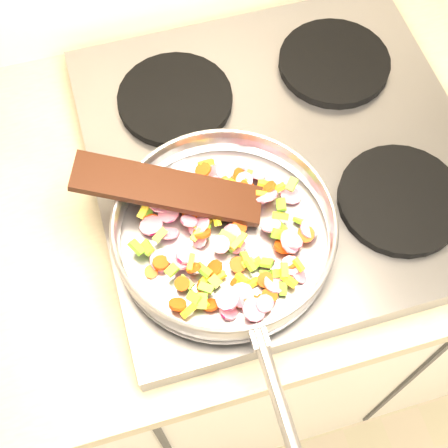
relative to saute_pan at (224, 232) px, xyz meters
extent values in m
cube|color=#939399|center=(0.14, 0.14, -0.07)|extent=(0.60, 0.60, 0.04)
cylinder|color=black|center=(0.00, 0.00, -0.04)|extent=(0.19, 0.19, 0.02)
cylinder|color=black|center=(0.28, 0.00, -0.04)|extent=(0.19, 0.19, 0.02)
cylinder|color=black|center=(0.00, 0.28, -0.04)|extent=(0.19, 0.19, 0.02)
cylinder|color=black|center=(0.28, 0.28, -0.04)|extent=(0.19, 0.19, 0.02)
cylinder|color=#9E9EA5|center=(0.00, 0.00, -0.03)|extent=(0.31, 0.31, 0.01)
torus|color=#9E9EA5|center=(0.00, 0.00, 0.00)|extent=(0.35, 0.35, 0.05)
torus|color=#9E9EA5|center=(0.00, 0.00, 0.02)|extent=(0.31, 0.31, 0.01)
cylinder|color=#9E9EA5|center=(0.00, -0.25, 0.01)|extent=(0.02, 0.19, 0.02)
cube|color=#9E9EA5|center=(0.00, -0.16, 0.01)|extent=(0.02, 0.03, 0.02)
cylinder|color=#DC400E|center=(0.05, 0.05, -0.01)|extent=(0.03, 0.03, 0.02)
cube|color=yellow|center=(0.00, 0.03, 0.00)|extent=(0.01, 0.03, 0.02)
cube|color=#68B028|center=(0.12, 0.05, 0.00)|extent=(0.02, 0.02, 0.01)
cylinder|color=#DC400E|center=(0.08, 0.05, -0.01)|extent=(0.03, 0.02, 0.02)
cube|color=yellow|center=(0.06, 0.08, -0.01)|extent=(0.02, 0.02, 0.01)
cylinder|color=#DC400E|center=(0.08, -0.07, -0.01)|extent=(0.02, 0.02, 0.01)
cube|color=yellow|center=(0.05, 0.09, -0.02)|extent=(0.01, 0.02, 0.01)
cylinder|color=#DC400E|center=(-0.05, -0.07, -0.02)|extent=(0.02, 0.03, 0.01)
cylinder|color=#DC400E|center=(0.03, 0.08, -0.01)|extent=(0.04, 0.04, 0.01)
cylinder|color=#CE145B|center=(-0.03, 0.06, -0.01)|extent=(0.04, 0.04, 0.01)
cube|color=#68B028|center=(-0.04, -0.04, -0.01)|extent=(0.02, 0.03, 0.02)
cube|color=#68B028|center=(0.05, -0.08, -0.01)|extent=(0.02, 0.01, 0.02)
cylinder|color=#CE145B|center=(-0.03, 0.02, -0.01)|extent=(0.05, 0.05, 0.03)
cube|color=#68B028|center=(0.02, -0.04, -0.01)|extent=(0.01, 0.02, 0.01)
cylinder|color=#DC400E|center=(-0.06, -0.04, 0.00)|extent=(0.03, 0.03, 0.02)
cube|color=yellow|center=(0.00, -0.09, -0.02)|extent=(0.02, 0.02, 0.01)
cylinder|color=#DC400E|center=(-0.04, 0.05, -0.01)|extent=(0.04, 0.04, 0.01)
cube|color=#68B028|center=(0.02, -0.06, 0.00)|extent=(0.02, 0.02, 0.01)
cube|color=#68B028|center=(-0.07, -0.08, 0.00)|extent=(0.02, 0.02, 0.02)
cube|color=yellow|center=(-0.10, 0.07, -0.01)|extent=(0.02, 0.02, 0.02)
cylinder|color=#CE145B|center=(-0.06, -0.02, 0.00)|extent=(0.04, 0.04, 0.01)
cube|color=yellow|center=(0.10, 0.05, -0.01)|extent=(0.02, 0.01, 0.01)
cylinder|color=#CE145B|center=(0.05, -0.05, -0.02)|extent=(0.04, 0.03, 0.02)
cylinder|color=#CE145B|center=(0.08, -0.04, 0.00)|extent=(0.04, 0.05, 0.03)
cylinder|color=#DC400E|center=(0.00, 0.11, 0.00)|extent=(0.03, 0.04, 0.02)
cylinder|color=#CE145B|center=(-0.08, 0.08, -0.01)|extent=(0.04, 0.04, 0.02)
cube|color=#68B028|center=(-0.07, 0.07, -0.02)|extent=(0.02, 0.02, 0.02)
cube|color=#68B028|center=(0.04, -0.06, -0.01)|extent=(0.02, 0.02, 0.01)
cylinder|color=#DC400E|center=(-0.09, 0.05, -0.02)|extent=(0.04, 0.04, 0.01)
cylinder|color=#CE145B|center=(-0.08, 0.03, -0.02)|extent=(0.04, 0.03, 0.03)
cube|color=#68B028|center=(-0.11, 0.01, -0.01)|extent=(0.02, 0.02, 0.02)
cube|color=#68B028|center=(-0.06, -0.09, -0.01)|extent=(0.02, 0.02, 0.02)
cylinder|color=#CE145B|center=(-0.07, 0.06, -0.01)|extent=(0.04, 0.04, 0.01)
cube|color=#68B028|center=(0.04, -0.07, -0.02)|extent=(0.02, 0.02, 0.01)
cube|color=yellow|center=(0.07, 0.04, 0.00)|extent=(0.03, 0.01, 0.01)
cube|color=#68B028|center=(0.07, -0.01, -0.01)|extent=(0.02, 0.02, 0.02)
cube|color=yellow|center=(-0.06, -0.09, -0.01)|extent=(0.02, 0.02, 0.01)
cylinder|color=#CE145B|center=(-0.07, 0.10, 0.00)|extent=(0.04, 0.04, 0.02)
cube|color=#68B028|center=(0.08, -0.03, -0.01)|extent=(0.02, 0.02, 0.01)
cylinder|color=#DC400E|center=(-0.01, 0.06, 0.00)|extent=(0.03, 0.04, 0.03)
cube|color=yellow|center=(0.08, 0.01, -0.01)|extent=(0.03, 0.02, 0.01)
cube|color=yellow|center=(-0.04, -0.05, -0.02)|extent=(0.02, 0.02, 0.02)
cube|color=#68B028|center=(0.01, -0.11, -0.02)|extent=(0.02, 0.03, 0.01)
cylinder|color=#CE145B|center=(0.01, -0.12, -0.01)|extent=(0.05, 0.05, 0.02)
cylinder|color=#CE145B|center=(0.02, -0.02, -0.02)|extent=(0.03, 0.02, 0.02)
cylinder|color=#DC400E|center=(0.11, -0.03, -0.01)|extent=(0.03, 0.03, 0.02)
cube|color=yellow|center=(-0.02, -0.06, -0.02)|extent=(0.02, 0.01, 0.01)
cylinder|color=#DC400E|center=(0.01, -0.11, -0.01)|extent=(0.03, 0.03, 0.02)
cube|color=yellow|center=(0.06, -0.08, 0.00)|extent=(0.01, 0.02, 0.01)
cylinder|color=#CE145B|center=(-0.04, 0.01, -0.02)|extent=(0.03, 0.04, 0.03)
cylinder|color=#CE145B|center=(-0.01, -0.02, 0.00)|extent=(0.03, 0.03, 0.02)
cylinder|color=#CE145B|center=(-0.02, -0.10, 0.00)|extent=(0.04, 0.04, 0.02)
cube|color=#68B028|center=(-0.08, -0.04, 0.00)|extent=(0.02, 0.02, 0.01)
cylinder|color=#DC400E|center=(0.05, 0.06, -0.01)|extent=(0.03, 0.03, 0.02)
cylinder|color=#DC400E|center=(-0.01, -0.10, -0.02)|extent=(0.02, 0.02, 0.01)
cube|color=#68B028|center=(0.00, 0.10, -0.01)|extent=(0.02, 0.02, 0.02)
cylinder|color=#CE145B|center=(0.04, 0.03, -0.02)|extent=(0.04, 0.05, 0.03)
cylinder|color=#DC400E|center=(0.03, -0.10, -0.01)|extent=(0.03, 0.03, 0.01)
cube|color=yellow|center=(0.00, 0.09, -0.02)|extent=(0.02, 0.02, 0.01)
cylinder|color=#DC400E|center=(-0.03, -0.04, -0.02)|extent=(0.03, 0.03, 0.02)
cube|color=yellow|center=(0.07, -0.09, -0.01)|extent=(0.02, 0.03, 0.01)
cube|color=#68B028|center=(-0.07, -0.05, -0.01)|extent=(0.02, 0.02, 0.01)
cube|color=#68B028|center=(-0.03, 0.02, -0.01)|extent=(0.03, 0.02, 0.01)
cube|color=#68B028|center=(0.03, -0.05, -0.01)|extent=(0.02, 0.02, 0.02)
cylinder|color=#DC400E|center=(0.08, 0.05, 0.00)|extent=(0.02, 0.03, 0.02)
cylinder|color=#CE145B|center=(-0.03, -0.11, -0.02)|extent=(0.03, 0.04, 0.02)
cube|color=yellow|center=(0.01, 0.08, -0.02)|extent=(0.02, 0.02, 0.01)
cylinder|color=#CE145B|center=(0.01, 0.00, -0.01)|extent=(0.04, 0.05, 0.04)
cube|color=#68B028|center=(0.03, 0.06, 0.00)|extent=(0.02, 0.02, 0.01)
cube|color=yellow|center=(0.01, -0.02, 0.00)|extent=(0.02, 0.02, 0.01)
cube|color=#68B028|center=(0.01, -0.02, -0.02)|extent=(0.03, 0.02, 0.01)
cylinder|color=#DC400E|center=(-0.03, 0.01, -0.01)|extent=(0.03, 0.03, 0.02)
cylinder|color=#DC400E|center=(0.01, -0.05, -0.01)|extent=(0.03, 0.02, 0.02)
cylinder|color=#CE145B|center=(-0.07, 0.09, -0.02)|extent=(0.05, 0.05, 0.02)
cube|color=#68B028|center=(-0.10, 0.08, -0.02)|extent=(0.02, 0.02, 0.02)
cylinder|color=#DC400E|center=(-0.11, -0.02, -0.02)|extent=(0.02, 0.02, 0.01)
cube|color=#68B028|center=(0.09, 0.02, -0.01)|extent=(0.02, 0.02, 0.01)
cylinder|color=#CE145B|center=(0.07, 0.09, -0.01)|extent=(0.04, 0.04, 0.03)
cylinder|color=#CE145B|center=(0.05, 0.08, -0.01)|extent=(0.03, 0.03, 0.02)
cube|color=yellow|center=(0.02, -0.02, -0.01)|extent=(0.02, 0.02, 0.01)
cylinder|color=#DC400E|center=(0.03, -0.08, -0.01)|extent=(0.03, 0.03, 0.02)
cube|color=yellow|center=(-0.04, 0.01, -0.01)|extent=(0.02, 0.02, 0.01)
cube|color=#68B028|center=(-0.09, 0.02, -0.01)|extent=(0.02, 0.02, 0.01)
cube|color=#68B028|center=(0.08, -0.01, -0.02)|extent=(0.02, 0.03, 0.02)
cube|color=yellow|center=(0.01, 0.12, -0.01)|extent=(0.03, 0.02, 0.02)
cylinder|color=#CE145B|center=(-0.10, -0.01, -0.02)|extent=(0.05, 0.05, 0.02)
cube|color=yellow|center=(-0.06, -0.03, 0.00)|extent=(0.02, 0.03, 0.01)
cube|color=yellow|center=(0.03, 0.08, -0.01)|extent=(0.02, 0.03, 0.02)
cube|color=yellow|center=(0.00, 0.06, -0.01)|extent=(0.02, 0.01, 0.01)
cube|color=yellow|center=(0.08, -0.08, 0.00)|extent=(0.01, 0.02, 0.01)
cube|color=yellow|center=(0.08, 0.07, -0.01)|extent=(0.02, 0.02, 0.01)
cylinder|color=#CE145B|center=(-0.07, -0.02, -0.01)|extent=(0.04, 0.04, 0.02)
cube|color=yellow|center=(0.01, -0.07, -0.02)|extent=(0.02, 0.02, 0.02)
cube|color=#68B028|center=(-0.05, 0.08, -0.01)|extent=(0.03, 0.02, 0.01)
cube|color=yellow|center=(-0.08, -0.09, -0.01)|extent=(0.03, 0.02, 0.02)
cylinder|color=#CE145B|center=(0.12, 0.00, -0.01)|extent=(0.03, 0.03, 0.03)
cylinder|color=#DC400E|center=(0.00, -0.08, -0.02)|extent=(0.03, 0.04, 0.03)
cylinder|color=#CE145B|center=(0.04, -0.09, -0.01)|extent=(0.03, 0.04, 0.02)
cylinder|color=#CE145B|center=(0.00, -0.09, -0.01)|extent=(0.04, 0.04, 0.02)
cylinder|color=#DC400E|center=(-0.05, -0.09, -0.02)|extent=(0.03, 0.03, 0.02)
cube|color=yellow|center=(-0.05, 0.09, -0.02)|extent=(0.02, 0.02, 0.01)
cylinder|color=#CE145B|center=(0.07, -0.07, -0.01)|extent=(0.03, 0.03, 0.01)
cylinder|color=#DC400E|center=(0.02, -0.11, -0.01)|extent=(0.02, 0.02, 0.01)
cube|color=#68B028|center=(0.00, -0.01, 0.00)|extent=(0.03, 0.03, 0.01)
cylinder|color=#CE145B|center=(0.07, 0.04, 0.00)|extent=(0.05, 0.04, 0.03)
cylinder|color=#CE145B|center=(0.09, -0.04, 0.00)|extent=(0.04, 0.04, 0.02)
cylinder|color=#CE145B|center=(0.07, 0.05, -0.01)|extent=(0.04, 0.04, 0.01)
cylinder|color=#CE145B|center=(0.11, 0.04, -0.02)|extent=(0.04, 0.04, 0.01)
cube|color=#68B028|center=(-0.03, -0.06, -0.01)|extent=(0.02, 0.02, 0.01)
cylinder|color=#CE145B|center=(0.02, -0.12, 0.00)|extent=(0.04, 0.03, 0.03)
cylinder|color=#DC400E|center=(0.05, 0.09, -0.01)|extent=(0.03, 0.04, 0.03)
cylinder|color=#CE145B|center=(-0.10, 0.05, -0.02)|extent=(0.04, 0.03, 0.01)
cube|color=#68B028|center=(0.00, 0.05, -0.01)|extent=(0.02, 0.01, 0.01)
cube|color=yellow|center=(-0.01, 0.04, -0.02)|extent=(0.03, 0.03, 0.02)
cylinder|color=#DC400E|center=(-0.10, -0.02, -0.01)|extent=(0.03, 0.03, 0.01)
cylinder|color=#CE145B|center=(0.00, -0.09, -0.01)|extent=(0.03, 0.03, 0.01)
cube|color=yellow|center=(0.00, -0.07, -0.02)|extent=(0.02, 0.02, 0.01)
cylinder|color=#CE145B|center=(0.03, 0.10, 0.00)|extent=(0.03, 0.03, 0.02)
cube|color=yellow|center=(0.02, -0.05, -0.01)|extent=(0.02, 0.02, 0.01)
cube|color=yellow|center=(0.02, -0.08, -0.02)|extent=(0.02, 0.02, 0.01)
cylinder|color=#CE145B|center=(-0.04, 0.03, 0.00)|extent=(0.03, 0.03, 0.02)
cylinder|color=#CE145B|center=(0.12, -0.03, -0.01)|extent=(0.04, 0.04, 0.02)
cylinder|color=#CE145B|center=(-0.03, 0.07, -0.02)|extent=(0.04, 0.04, 0.02)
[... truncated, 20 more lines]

